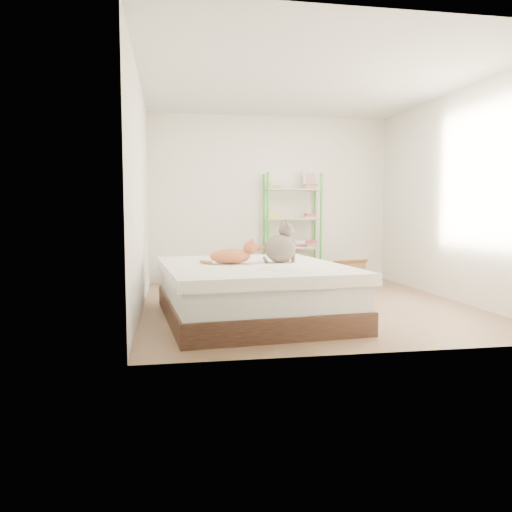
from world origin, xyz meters
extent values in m
cube|color=#99775C|center=(0.00, 0.00, 0.00)|extent=(3.80, 4.20, 0.01)
cube|color=silver|center=(0.00, 0.00, 2.60)|extent=(3.80, 4.20, 0.01)
cube|color=white|center=(0.00, 2.10, 1.30)|extent=(3.80, 0.01, 2.60)
cube|color=white|center=(0.00, -2.10, 1.30)|extent=(3.80, 0.01, 2.60)
cube|color=white|center=(-1.90, 0.00, 1.30)|extent=(0.01, 4.20, 2.60)
cube|color=white|center=(1.90, 0.00, 1.30)|extent=(0.01, 4.20, 2.60)
cube|color=brown|center=(-0.76, -0.63, 0.11)|extent=(1.94, 2.33, 0.22)
cube|color=white|center=(-0.76, -0.63, 0.34)|extent=(1.88, 2.26, 0.24)
cube|color=white|center=(-0.76, -0.63, 0.51)|extent=(1.98, 2.38, 0.11)
cylinder|color=green|center=(-0.12, 1.72, 0.85)|extent=(0.04, 0.04, 1.70)
cylinder|color=green|center=(-0.12, 2.04, 0.85)|extent=(0.04, 0.04, 1.70)
cylinder|color=green|center=(0.72, 1.72, 0.85)|extent=(0.04, 0.04, 1.70)
cylinder|color=green|center=(0.72, 2.04, 0.85)|extent=(0.04, 0.04, 1.70)
cube|color=#B8B6A3|center=(0.30, 1.88, 0.10)|extent=(0.86, 0.34, 0.02)
cube|color=#B8B6A3|center=(0.30, 1.88, 0.55)|extent=(0.86, 0.34, 0.02)
cube|color=#B8B6A3|center=(0.30, 1.88, 1.00)|extent=(0.86, 0.34, 0.02)
cube|color=#B8B6A3|center=(0.30, 1.88, 1.45)|extent=(0.86, 0.34, 0.02)
cube|color=#CE3352|center=(0.00, 1.88, 0.16)|extent=(0.20, 0.16, 0.09)
cube|color=#CE3352|center=(0.60, 1.88, 0.16)|extent=(0.20, 0.16, 0.09)
cube|color=#CE3352|center=(0.00, 1.88, 0.61)|extent=(0.20, 0.16, 0.09)
cube|color=#CE3352|center=(0.20, 1.88, 0.61)|extent=(0.20, 0.16, 0.09)
cube|color=#CE3352|center=(0.40, 1.88, 0.61)|extent=(0.20, 0.16, 0.09)
cube|color=#CE3352|center=(0.60, 1.88, 0.61)|extent=(0.20, 0.16, 0.09)
cube|color=#CE3352|center=(0.00, 1.88, 1.06)|extent=(0.20, 0.16, 0.09)
cube|color=#CE3352|center=(0.60, 1.88, 1.06)|extent=(0.20, 0.16, 0.09)
cube|color=#CE3352|center=(0.00, 1.88, 1.51)|extent=(0.20, 0.16, 0.09)
cube|color=#CE3352|center=(0.60, 1.88, 1.51)|extent=(0.20, 0.16, 0.09)
cube|color=silver|center=(0.60, 1.93, 1.60)|extent=(0.22, 0.10, 0.27)
cube|color=#BF3049|center=(0.60, 1.92, 1.60)|extent=(0.17, 0.07, 0.21)
cube|color=tan|center=(0.91, 1.27, 0.19)|extent=(0.59, 0.50, 0.37)
cube|color=#4E2E89|center=(0.88, 1.05, 0.18)|extent=(0.32, 0.05, 0.08)
cube|color=tan|center=(0.91, 1.06, 0.37)|extent=(0.55, 0.23, 0.12)
cube|color=silver|center=(-1.43, 1.85, 0.16)|extent=(0.28, 0.24, 0.32)
cube|color=silver|center=(-1.43, 1.85, 0.33)|extent=(0.31, 0.27, 0.03)
camera|label=1|loc=(-1.59, -5.70, 1.10)|focal=35.00mm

